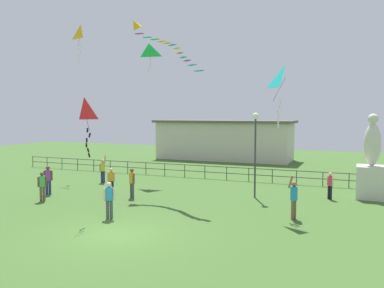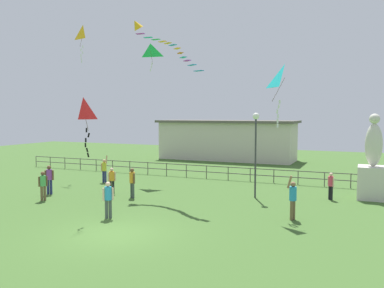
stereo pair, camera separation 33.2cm
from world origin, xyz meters
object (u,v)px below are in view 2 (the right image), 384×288
Objects in this scene: lamppost at (256,137)px; person_5 at (43,184)px; kite_3 at (284,80)px; streamer_kite at (143,29)px; person_6 at (293,197)px; statue_monument at (373,171)px; person_3 at (112,179)px; kite_0 at (150,51)px; kite_1 at (84,112)px; person_1 at (104,169)px; person_2 at (331,184)px; person_0 at (132,181)px; person_7 at (49,178)px; person_4 at (108,197)px; kite_4 at (83,34)px.

lamppost reaches higher than person_5.
streamer_kite is (-9.07, 2.46, 3.58)m from kite_3.
person_6 is (13.02, 1.44, 0.09)m from person_5.
person_5 is at bearing -167.67° from kite_3.
statue_monument is 3.05× the size of person_3.
statue_monument is at bearing 18.12° from person_3.
kite_0 is 11.64m from kite_1.
statue_monument is at bearing 5.27° from person_1.
person_2 is at bearing 6.81° from streamer_kite.
statue_monument is 18.01m from person_5.
person_2 is 0.80× the size of kite_0.
person_2 is at bearing -151.49° from statue_monument.
person_6 reaches higher than person_2.
person_6 is (-3.29, -6.16, -0.56)m from statue_monument.
person_2 is (14.63, 0.41, -0.08)m from person_1.
person_0 is 4.77m from person_5.
statue_monument is 13.30m from person_0.
person_6 is 1.08× the size of kite_0.
kite_1 is (2.16, -5.11, 3.91)m from person_3.
lamppost is 3.08× the size of person_3.
person_3 is (-1.68, 0.44, -0.07)m from person_0.
lamppost is 2.37× the size of person_6.
person_6 is 13.70m from streamer_kite.
person_7 is 0.91× the size of kite_0.
person_0 is at bearing 12.80° from person_7.
lamppost is 1.63× the size of kite_3.
kite_1 is 0.44× the size of streamer_kite.
statue_monument is 16.80m from person_1.
statue_monument is 1.78× the size of kite_1.
person_7 is 14.33m from kite_3.
kite_4 reaches higher than person_4.
kite_1 is (-8.53, -3.52, 3.79)m from person_6.
person_3 is 11.36m from kite_3.
lamppost is 4.82m from person_2.
kite_3 is at bearing 0.79° from person_0.
person_7 is (-0.93, 1.46, 0.06)m from person_5.
kite_4 is at bearing 157.73° from person_6.
person_5 is (-14.23, -6.47, 0.06)m from person_2.
person_4 is 3.97m from kite_1.
person_0 is at bearing 32.73° from person_5.
person_2 is (-2.08, -1.13, -0.71)m from statue_monument.
streamer_kite is at bearing -68.04° from kite_0.
person_5 is 13.10m from person_6.
person_5 is at bearing -173.71° from person_6.
kite_0 is 3.62m from streamer_kite.
streamer_kite is at bearing 164.81° from kite_3.
kite_4 is (-2.83, 6.85, 9.68)m from person_7.
statue_monument is 2.35× the size of person_6.
person_0 is at bearing 108.11° from person_4.
person_7 reaches higher than person_4.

